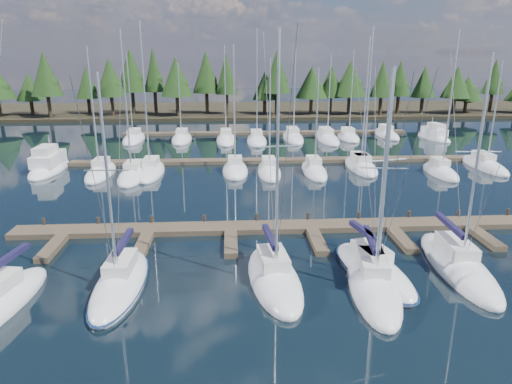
{
  "coord_description": "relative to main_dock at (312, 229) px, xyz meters",
  "views": [
    {
      "loc": [
        -5.97,
        -13.89,
        12.77
      ],
      "look_at": [
        -3.86,
        22.0,
        1.75
      ],
      "focal_mm": 32.0,
      "sensor_mm": 36.0,
      "label": 1
    }
  ],
  "objects": [
    {
      "name": "main_dock",
      "position": [
        0.0,
        0.0,
        0.0
      ],
      "size": [
        44.0,
        6.13,
        0.9
      ],
      "color": "brown",
      "rests_on": "ground"
    },
    {
      "name": "front_sailboat_1",
      "position": [
        -12.28,
        -7.72,
        0.08
      ],
      "size": [
        2.95,
        8.81,
        12.69
      ],
      "color": "white",
      "rests_on": "ground"
    },
    {
      "name": "motor_yacht_left",
      "position": [
        -26.35,
        19.98,
        0.31
      ],
      "size": [
        3.18,
        9.47,
        4.73
      ],
      "color": "white",
      "rests_on": "ground"
    },
    {
      "name": "front_sailboat_4",
      "position": [
        2.51,
        -6.93,
        0.08
      ],
      "size": [
        4.66,
        8.71,
        12.94
      ],
      "color": "white",
      "rests_on": "ground"
    },
    {
      "name": "back_sailboat_rows",
      "position": [
        0.19,
        27.68,
        0.06
      ],
      "size": [
        46.63,
        32.14,
        16.78
      ],
      "color": "white",
      "rests_on": "ground"
    },
    {
      "name": "front_sailboat_5",
      "position": [
        7.89,
        -6.57,
        0.08
      ],
      "size": [
        3.38,
        10.29,
        13.6
      ],
      "color": "white",
      "rests_on": "ground"
    },
    {
      "name": "motor_yacht_right",
      "position": [
        25.55,
        36.8,
        0.25
      ],
      "size": [
        3.78,
        8.36,
        4.02
      ],
      "color": "white",
      "rests_on": "ground"
    },
    {
      "name": "far_shore",
      "position": [
        0.0,
        72.64,
        0.1
      ],
      "size": [
        220.0,
        30.0,
        0.6
      ],
      "primitive_type": "cube",
      "color": "black",
      "rests_on": "ground"
    },
    {
      "name": "front_sailboat_3",
      "position": [
        2.01,
        -8.46,
        0.08
      ],
      "size": [
        3.96,
        9.74,
        12.88
      ],
      "color": "white",
      "rests_on": "ground"
    },
    {
      "name": "tree_line",
      "position": [
        -1.76,
        62.79,
        7.1
      ],
      "size": [
        185.6,
        12.07,
        13.28
      ],
      "color": "black",
      "rests_on": "far_shore"
    },
    {
      "name": "ground",
      "position": [
        0.0,
        12.64,
        -0.2
      ],
      "size": [
        260.0,
        260.0,
        0.0
      ],
      "primitive_type": "plane",
      "color": "black",
      "rests_on": "ground"
    },
    {
      "name": "front_sailboat_2",
      "position": [
        -3.52,
        -7.56,
        0.09
      ],
      "size": [
        3.61,
        8.77,
        14.72
      ],
      "color": "white",
      "rests_on": "ground"
    },
    {
      "name": "back_docks",
      "position": [
        0.0,
        32.23,
        -0.0
      ],
      "size": [
        50.0,
        21.8,
        0.4
      ],
      "color": "brown",
      "rests_on": "ground"
    }
  ]
}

